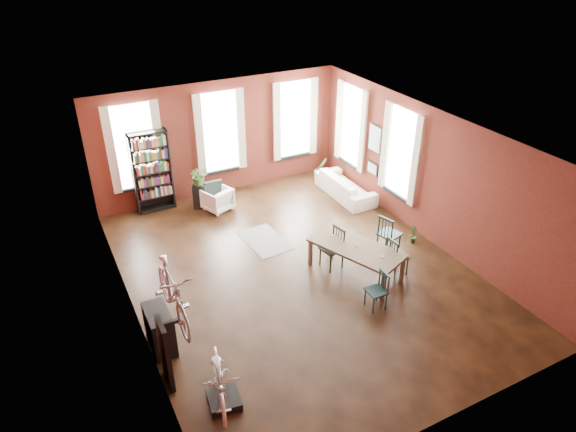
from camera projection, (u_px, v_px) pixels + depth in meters
room at (294, 172)px, 10.91m from camera, size 9.00×9.04×3.22m
dining_table at (355, 260)px, 11.19m from camera, size 1.63×2.23×0.69m
dining_chair_a at (376, 291)px, 10.16m from camera, size 0.38×0.38×0.80m
dining_chair_b at (332, 248)px, 11.35m from camera, size 0.50×0.50×0.95m
dining_chair_c at (397, 256)px, 11.16m from camera, size 0.42×0.42×0.89m
dining_chair_d at (389, 234)px, 11.86m from camera, size 0.56×0.56×0.98m
bookshelf at (152, 172)px, 13.37m from camera, size 1.00×0.32×2.20m
white_armchair at (217, 198)px, 13.71m from camera, size 0.85×0.82×0.69m
cream_sofa at (346, 183)px, 14.38m from camera, size 0.61×2.08×0.81m
striped_rug at (265, 241)px, 12.51m from camera, size 0.96×1.45×0.01m
bike_trainer at (224, 400)px, 8.24m from camera, size 0.57×0.57×0.15m
bike_wall_rack at (165, 354)px, 8.33m from camera, size 0.16×0.60×1.30m
console_table at (160, 329)px, 9.20m from camera, size 0.40×0.80×0.80m
plant_stand at (200, 196)px, 13.84m from camera, size 0.44×0.44×0.68m
plant_by_sofa at (320, 175)px, 15.38m from camera, size 0.43×0.74×0.33m
plant_small at (413, 239)px, 12.41m from camera, size 0.43×0.53×0.17m
bicycle_floor at (218, 362)px, 7.83m from camera, size 0.71×0.90×1.52m
bicycle_hung at (170, 276)px, 7.70m from camera, size 0.47×1.00×1.66m
plant_on_stand at (199, 178)px, 13.54m from camera, size 0.51×0.56×0.42m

